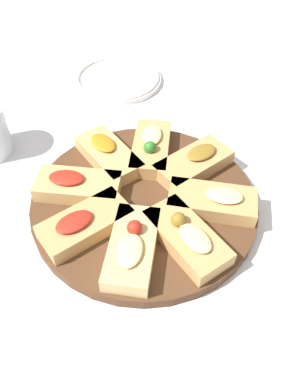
% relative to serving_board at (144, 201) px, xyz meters
% --- Properties ---
extents(ground_plane, '(3.00, 3.00, 0.00)m').
position_rel_serving_board_xyz_m(ground_plane, '(0.00, 0.00, -0.01)').
color(ground_plane, white).
extents(serving_board, '(0.36, 0.36, 0.02)m').
position_rel_serving_board_xyz_m(serving_board, '(0.00, 0.00, 0.00)').
color(serving_board, '#51331E').
rests_on(serving_board, ground_plane).
extents(focaccia_slice_0, '(0.10, 0.14, 0.04)m').
position_rel_serving_board_xyz_m(focaccia_slice_0, '(-0.03, 0.10, 0.02)').
color(focaccia_slice_0, tan).
rests_on(focaccia_slice_0, serving_board).
extents(focaccia_slice_1, '(0.14, 0.12, 0.03)m').
position_rel_serving_board_xyz_m(focaccia_slice_1, '(-0.09, 0.06, 0.02)').
color(focaccia_slice_1, tan).
rests_on(focaccia_slice_1, serving_board).
extents(focaccia_slice_2, '(0.14, 0.09, 0.03)m').
position_rel_serving_board_xyz_m(focaccia_slice_2, '(-0.10, -0.03, 0.02)').
color(focaccia_slice_2, tan).
rests_on(focaccia_slice_2, serving_board).
extents(focaccia_slice_3, '(0.12, 0.15, 0.03)m').
position_rel_serving_board_xyz_m(focaccia_slice_3, '(-0.05, -0.09, 0.02)').
color(focaccia_slice_3, tan).
rests_on(focaccia_slice_3, serving_board).
extents(focaccia_slice_4, '(0.09, 0.14, 0.04)m').
position_rel_serving_board_xyz_m(focaccia_slice_4, '(0.02, -0.10, 0.02)').
color(focaccia_slice_4, '#DBB775').
rests_on(focaccia_slice_4, serving_board).
extents(focaccia_slice_5, '(0.14, 0.12, 0.04)m').
position_rel_serving_board_xyz_m(focaccia_slice_5, '(0.09, -0.06, 0.02)').
color(focaccia_slice_5, tan).
rests_on(focaccia_slice_5, serving_board).
extents(focaccia_slice_6, '(0.14, 0.09, 0.03)m').
position_rel_serving_board_xyz_m(focaccia_slice_6, '(0.10, 0.02, 0.02)').
color(focaccia_slice_6, tan).
rests_on(focaccia_slice_6, serving_board).
extents(focaccia_slice_7, '(0.12, 0.15, 0.03)m').
position_rel_serving_board_xyz_m(focaccia_slice_7, '(0.05, 0.09, 0.02)').
color(focaccia_slice_7, tan).
rests_on(focaccia_slice_7, serving_board).
extents(plate_left, '(0.20, 0.20, 0.02)m').
position_rel_serving_board_xyz_m(plate_left, '(-0.20, 0.33, -0.00)').
color(plate_left, white).
rests_on(plate_left, ground_plane).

